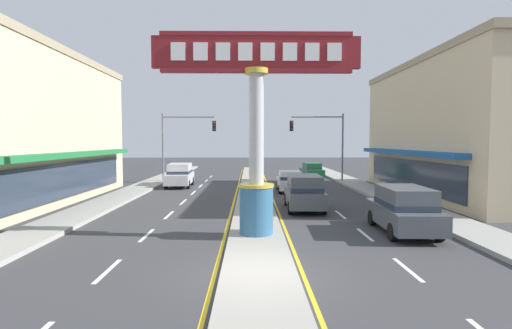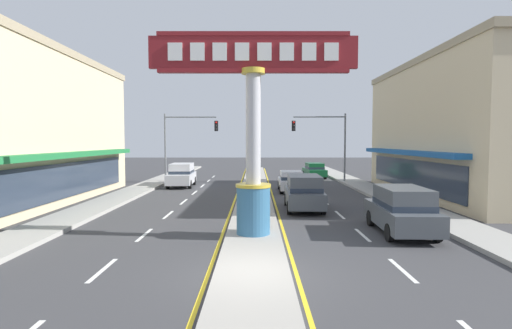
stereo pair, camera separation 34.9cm
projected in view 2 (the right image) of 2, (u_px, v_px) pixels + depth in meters
name	position (u px, v px, depth m)	size (l,w,h in m)	color
ground_plane	(253.00, 275.00, 11.35)	(160.00, 160.00, 0.00)	#3A3A3D
median_strip	(256.00, 192.00, 29.32)	(2.13, 52.00, 0.14)	#A39E93
sidewalk_left	(126.00, 195.00, 27.34)	(2.26, 60.00, 0.18)	#9E9B93
sidewalk_right	(386.00, 195.00, 27.29)	(2.26, 60.00, 0.18)	#9E9B93
lane_markings	(256.00, 195.00, 27.97)	(8.87, 52.00, 0.01)	silver
district_sign	(254.00, 131.00, 15.53)	(7.93, 1.37, 7.75)	#33668C
storefront_left	(6.00, 127.00, 23.59)	(8.43, 20.44, 9.16)	beige
storefront_right	(471.00, 128.00, 27.27)	(8.89, 18.82, 9.22)	beige
traffic_light_left_side	(186.00, 135.00, 36.26)	(4.86, 0.46, 6.20)	slate
traffic_light_right_side	(327.00, 135.00, 35.98)	(4.86, 0.46, 6.20)	slate
suv_near_right_lane	(305.00, 192.00, 21.94)	(2.06, 4.65, 1.90)	#4C5156
sedan_far_right_lane	(316.00, 170.00, 40.84)	(2.03, 4.39, 1.53)	#14562D
sedan_near_left_lane	(292.00, 181.00, 29.95)	(1.88, 4.32, 1.53)	silver
suv_mid_left_lane	(183.00, 175.00, 33.21)	(2.08, 4.66, 1.90)	silver
suv_far_left_oncoming	(403.00, 210.00, 16.32)	(2.09, 4.66, 1.90)	#4C5156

